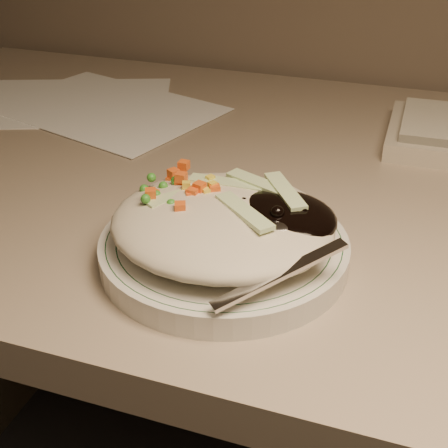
% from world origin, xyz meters
% --- Properties ---
extents(desk, '(1.40, 0.70, 0.74)m').
position_xyz_m(desk, '(0.00, 1.38, 0.54)').
color(desk, gray).
rests_on(desk, ground).
extents(plate, '(0.22, 0.22, 0.02)m').
position_xyz_m(plate, '(-0.07, 1.19, 0.75)').
color(plate, silver).
rests_on(plate, desk).
extents(plate_rim, '(0.21, 0.21, 0.00)m').
position_xyz_m(plate_rim, '(-0.07, 1.19, 0.76)').
color(plate_rim, '#144723').
rests_on(plate_rim, plate).
extents(meal, '(0.21, 0.19, 0.05)m').
position_xyz_m(meal, '(-0.07, 1.18, 0.78)').
color(meal, '#BBB298').
rests_on(meal, plate).
extents(papers, '(0.42, 0.30, 0.00)m').
position_xyz_m(papers, '(-0.39, 1.50, 0.74)').
color(papers, white).
rests_on(papers, desk).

